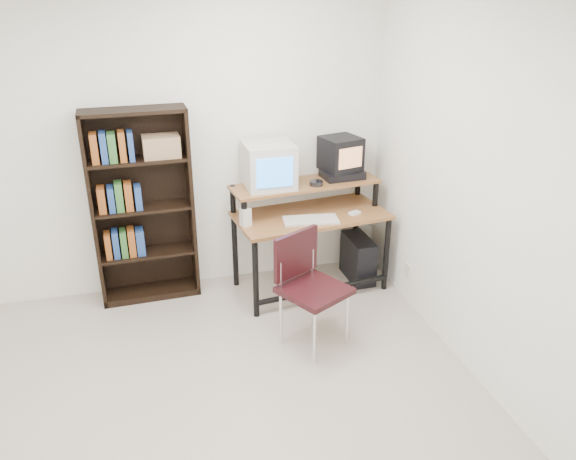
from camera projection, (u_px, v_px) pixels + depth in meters
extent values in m
cube|color=#C1B29F|center=(198.00, 432.00, 3.56)|extent=(4.00, 4.00, 0.01)
cube|color=white|center=(161.00, 150.00, 4.80)|extent=(4.00, 0.01, 2.60)
cube|color=white|center=(505.00, 211.00, 3.50)|extent=(0.01, 4.00, 2.60)
cube|color=#965F31|center=(311.00, 215.00, 4.97)|extent=(1.40, 0.82, 0.03)
cube|color=#965F31|center=(305.00, 184.00, 4.98)|extent=(1.37, 0.56, 0.02)
cylinder|color=black|center=(256.00, 278.00, 4.65)|extent=(0.05, 0.05, 0.72)
cylinder|color=black|center=(386.00, 254.00, 5.08)|extent=(0.05, 0.05, 0.72)
cylinder|color=black|center=(234.00, 237.00, 5.10)|extent=(0.05, 0.05, 0.98)
cylinder|color=black|center=(356.00, 217.00, 5.52)|extent=(0.05, 0.05, 0.98)
cylinder|color=black|center=(323.00, 290.00, 4.96)|extent=(1.25, 0.20, 0.05)
cube|color=beige|center=(268.00, 166.00, 4.83)|extent=(0.42, 0.42, 0.39)
cube|color=#2F8AF8|center=(275.00, 173.00, 4.64)|extent=(0.31, 0.02, 0.25)
cube|color=black|center=(342.00, 175.00, 5.10)|extent=(0.38, 0.28, 0.08)
cube|color=black|center=(340.00, 154.00, 5.05)|extent=(0.38, 0.38, 0.30)
cube|color=tan|center=(351.00, 158.00, 4.92)|extent=(0.23, 0.07, 0.18)
cylinder|color=#26262B|center=(316.00, 184.00, 4.91)|extent=(0.12, 0.12, 0.05)
cube|color=beige|center=(311.00, 221.00, 4.81)|extent=(0.49, 0.27, 0.03)
cube|color=black|center=(353.00, 215.00, 4.98)|extent=(0.27, 0.25, 0.01)
cube|color=white|center=(355.00, 214.00, 4.95)|extent=(0.11, 0.09, 0.03)
cube|color=beige|center=(246.00, 218.00, 4.70)|extent=(0.10, 0.10, 0.17)
cube|color=black|center=(358.00, 258.00, 5.33)|extent=(0.21, 0.45, 0.42)
cube|color=black|center=(314.00, 290.00, 4.23)|extent=(0.61, 0.61, 0.04)
cube|color=black|center=(296.00, 254.00, 4.27)|extent=(0.39, 0.24, 0.36)
cylinder|color=silver|center=(314.00, 338.00, 4.10)|extent=(0.02, 0.02, 0.46)
cylinder|color=silver|center=(347.00, 319.00, 4.33)|extent=(0.02, 0.02, 0.46)
cylinder|color=silver|center=(281.00, 318.00, 4.34)|extent=(0.02, 0.02, 0.46)
cylinder|color=silver|center=(313.00, 301.00, 4.57)|extent=(0.02, 0.02, 0.46)
cube|color=black|center=(93.00, 213.00, 4.68)|extent=(0.04, 0.28, 1.69)
cube|color=black|center=(191.00, 203.00, 4.90)|extent=(0.04, 0.28, 1.69)
cube|color=black|center=(142.00, 203.00, 4.90)|extent=(0.85, 0.05, 1.69)
cube|color=black|center=(132.00, 111.00, 4.45)|extent=(0.86, 0.32, 0.03)
cube|color=black|center=(152.00, 291.00, 5.12)|extent=(0.86, 0.32, 0.06)
cube|color=black|center=(148.00, 253.00, 4.96)|extent=(0.80, 0.29, 0.03)
cube|color=black|center=(143.00, 208.00, 4.79)|extent=(0.80, 0.29, 0.02)
cube|color=black|center=(138.00, 160.00, 4.62)|extent=(0.80, 0.29, 0.02)
cube|color=#926D4A|center=(161.00, 146.00, 4.63)|extent=(0.31, 0.22, 0.18)
cube|color=beige|center=(408.00, 270.00, 4.92)|extent=(0.02, 0.08, 0.12)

